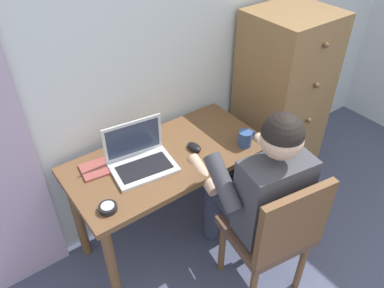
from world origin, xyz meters
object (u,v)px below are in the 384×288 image
object	(u,v)px
desk	(168,171)
notebook_pad	(101,167)
person_seated	(258,187)
desk_clock	(108,208)
computer_mouse	(194,147)
chair	(275,232)
laptop	(140,157)
coffee_mug	(245,138)
dresser	(281,104)

from	to	relation	value
desk	notebook_pad	size ratio (longest dim) A/B	5.50
person_seated	desk_clock	distance (m)	0.79
desk	person_seated	xyz separation A→B (m)	(0.27, -0.46, 0.08)
person_seated	computer_mouse	bearing A→B (deg)	104.84
computer_mouse	chair	bearing A→B (deg)	-85.31
laptop	notebook_pad	size ratio (longest dim) A/B	1.76
chair	coffee_mug	bearing A→B (deg)	68.44
chair	notebook_pad	size ratio (longest dim) A/B	4.23
notebook_pad	coffee_mug	xyz separation A→B (m)	(0.78, -0.32, 0.04)
person_seated	laptop	distance (m)	0.66
laptop	computer_mouse	size ratio (longest dim) A/B	3.69
dresser	computer_mouse	distance (m)	0.86
chair	person_seated	xyz separation A→B (m)	(0.03, 0.18, 0.18)
dresser	desk_clock	distance (m)	1.49
chair	desk	bearing A→B (deg)	110.72
laptop	person_seated	bearing A→B (deg)	-48.38
dresser	coffee_mug	xyz separation A→B (m)	(-0.58, -0.24, 0.10)
person_seated	coffee_mug	size ratio (longest dim) A/B	10.05
computer_mouse	desk_clock	distance (m)	0.63
notebook_pad	coffee_mug	bearing A→B (deg)	-14.55
chair	laptop	xyz separation A→B (m)	(-0.41, 0.67, 0.27)
dresser	computer_mouse	world-z (taller)	dresser
desk	chair	distance (m)	0.70
chair	computer_mouse	xyz separation A→B (m)	(-0.09, 0.60, 0.24)
laptop	computer_mouse	distance (m)	0.33
person_seated	desk_clock	xyz separation A→B (m)	(-0.73, 0.29, 0.06)
desk	notebook_pad	bearing A→B (deg)	160.39
dresser	notebook_pad	xyz separation A→B (m)	(-1.36, 0.07, 0.06)
laptop	desk	bearing A→B (deg)	-8.43
desk	computer_mouse	size ratio (longest dim) A/B	11.55
desk	dresser	xyz separation A→B (m)	(1.01, 0.06, 0.06)
dresser	laptop	distance (m)	1.18
laptop	notebook_pad	xyz separation A→B (m)	(-0.19, 0.10, -0.05)
computer_mouse	person_seated	bearing A→B (deg)	-78.57
coffee_mug	notebook_pad	bearing A→B (deg)	158.00
dresser	computer_mouse	size ratio (longest dim) A/B	13.32
person_seated	coffee_mug	distance (m)	0.33
chair	desk_clock	bearing A→B (deg)	146.35
computer_mouse	coffee_mug	bearing A→B (deg)	-32.11
desk	coffee_mug	xyz separation A→B (m)	(0.42, -0.19, 0.16)
notebook_pad	coffee_mug	size ratio (longest dim) A/B	1.75
person_seated	computer_mouse	size ratio (longest dim) A/B	12.06
notebook_pad	chair	bearing A→B (deg)	-44.65
desk_clock	coffee_mug	world-z (taller)	coffee_mug
laptop	desk_clock	size ratio (longest dim) A/B	4.10
desk_clock	notebook_pad	world-z (taller)	desk_clock
desk	laptop	xyz separation A→B (m)	(-0.16, 0.02, 0.17)
chair	person_seated	bearing A→B (deg)	81.94
laptop	desk_clock	distance (m)	0.36
dresser	notebook_pad	size ratio (longest dim) A/B	6.35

